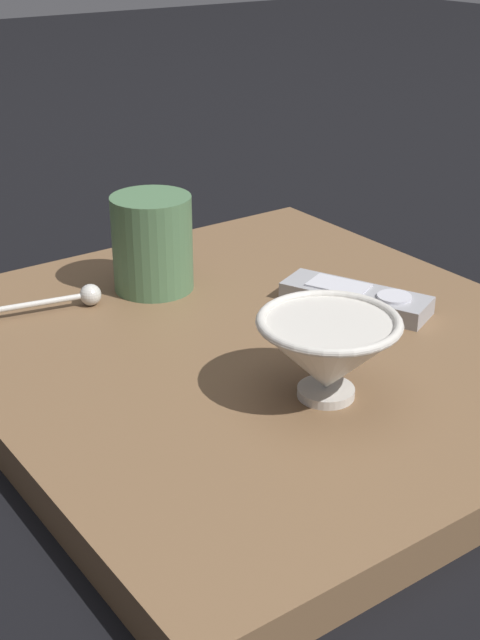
% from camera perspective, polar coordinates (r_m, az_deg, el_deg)
% --- Properties ---
extents(ground_plane, '(6.00, 6.00, 0.00)m').
position_cam_1_polar(ground_plane, '(0.86, 1.41, -3.19)').
color(ground_plane, black).
extents(table, '(0.60, 0.55, 0.04)m').
position_cam_1_polar(table, '(0.85, 1.42, -2.15)').
color(table, brown).
rests_on(table, ground).
extents(cereal_bowl, '(0.12, 0.12, 0.07)m').
position_cam_1_polar(cereal_bowl, '(0.72, 5.75, -2.11)').
color(cereal_bowl, beige).
rests_on(cereal_bowl, table).
extents(coffee_mug, '(0.09, 0.09, 0.10)m').
position_cam_1_polar(coffee_mug, '(0.93, -5.74, 5.01)').
color(coffee_mug, '#4C724C').
rests_on(coffee_mug, table).
extents(teaspoon, '(0.04, 0.14, 0.02)m').
position_cam_1_polar(teaspoon, '(0.91, -10.90, 1.44)').
color(teaspoon, silver).
rests_on(teaspoon, table).
extents(tv_remote_near, '(0.16, 0.11, 0.02)m').
position_cam_1_polar(tv_remote_near, '(0.91, 7.55, 1.46)').
color(tv_remote_near, '#9E9EA3').
rests_on(tv_remote_near, table).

